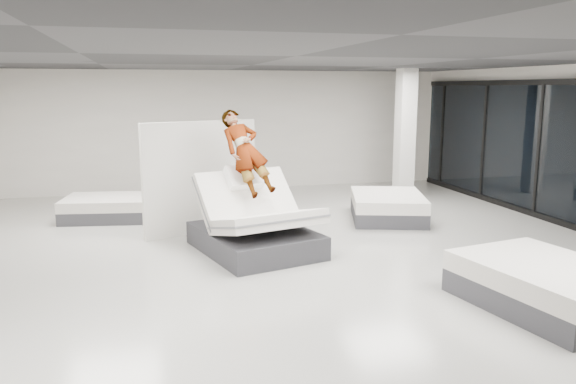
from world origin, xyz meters
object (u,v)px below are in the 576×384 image
at_px(remote, 267,183).
at_px(flat_bed_right_far, 387,206).
at_px(divider_panel, 201,177).
at_px(column, 405,135).
at_px(hero_bed, 255,227).
at_px(flat_bed_left_far, 107,208).
at_px(flat_bed_right_near, 546,285).
at_px(person, 246,170).

relative_size(remote, flat_bed_right_far, 0.06).
relative_size(divider_panel, column, 0.73).
height_order(hero_bed, flat_bed_left_far, hero_bed).
height_order(hero_bed, column, column).
distance_m(divider_panel, flat_bed_right_near, 6.26).
distance_m(person, flat_bed_right_far, 3.71).
distance_m(remote, flat_bed_left_far, 4.30).
xyz_separation_m(divider_panel, flat_bed_right_near, (3.83, -4.89, -0.78)).
relative_size(hero_bed, flat_bed_right_near, 1.10).
bearing_deg(flat_bed_right_far, person, -157.19).
xyz_separation_m(flat_bed_right_far, flat_bed_left_far, (-5.77, 1.47, -0.03)).
bearing_deg(remote, person, 122.15).
distance_m(divider_panel, flat_bed_left_far, 2.58).
bearing_deg(remote, flat_bed_left_far, 116.69).
relative_size(hero_bed, remote, 18.24).
bearing_deg(person, flat_bed_right_near, -64.02).
distance_m(flat_bed_right_far, flat_bed_right_near, 5.01).
relative_size(hero_bed, flat_bed_left_far, 1.34).
distance_m(person, divider_panel, 1.44).
relative_size(divider_panel, flat_bed_right_near, 1.01).
bearing_deg(remote, divider_panel, 106.62).
bearing_deg(divider_panel, flat_bed_right_far, -19.35).
bearing_deg(hero_bed, person, 105.18).
bearing_deg(person, hero_bed, -90.00).
bearing_deg(hero_bed, column, 38.90).
bearing_deg(column, divider_panel, -158.75).
xyz_separation_m(remote, divider_panel, (-0.95, 1.53, -0.10)).
height_order(hero_bed, flat_bed_right_far, hero_bed).
bearing_deg(remote, flat_bed_right_far, 13.98).
bearing_deg(hero_bed, remote, 11.22).
bearing_deg(hero_bed, flat_bed_right_far, 28.09).
bearing_deg(flat_bed_right_near, remote, 130.59).
bearing_deg(column, flat_bed_left_far, -176.53).
bearing_deg(flat_bed_left_far, remote, -48.13).
xyz_separation_m(person, column, (4.54, 3.27, 0.24)).
xyz_separation_m(flat_bed_left_far, column, (7.04, 0.43, 1.36)).
height_order(remote, flat_bed_left_far, remote).
bearing_deg(divider_panel, flat_bed_left_far, 118.16).
height_order(hero_bed, remote, hero_bed).
bearing_deg(flat_bed_right_near, flat_bed_right_far, 88.95).
height_order(divider_panel, flat_bed_right_near, divider_panel).
relative_size(hero_bed, column, 0.80).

